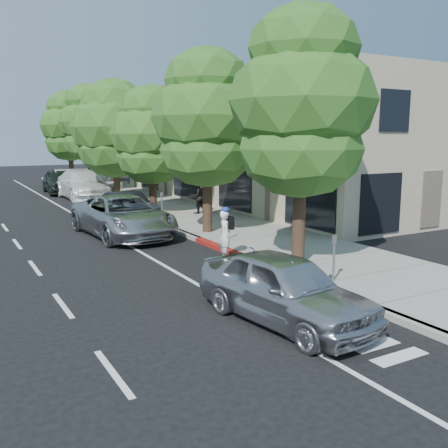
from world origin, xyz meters
TOP-DOWN VIEW (x-y plane):
  - ground at (0.00, 0.00)m, footprint 120.00×120.00m
  - sidewalk at (2.30, 8.00)m, footprint 4.60×56.00m
  - curb at (0.00, 8.00)m, footprint 0.30×56.00m
  - curb_red_segment at (0.00, 1.00)m, footprint 0.32×4.00m
  - storefront_building at (9.60, 18.00)m, footprint 10.00×36.00m
  - street_tree_0 at (0.90, -2.00)m, footprint 4.41×4.41m
  - street_tree_1 at (0.90, 4.00)m, footprint 4.48×4.48m
  - street_tree_2 at (0.90, 10.00)m, footprint 4.22×4.22m
  - street_tree_3 at (0.90, 16.00)m, footprint 5.38×5.38m
  - street_tree_4 at (0.90, 22.00)m, footprint 4.18×4.18m
  - street_tree_5 at (0.90, 28.00)m, footprint 4.62×4.62m
  - cyclist at (-0.60, -0.11)m, footprint 0.57×0.70m
  - bicycle at (-1.80, -3.00)m, footprint 1.99×0.74m
  - silver_suv at (-2.20, 5.50)m, footprint 3.10×6.10m
  - dark_sedan at (-0.69, 9.26)m, footprint 1.97×4.27m
  - white_pickup at (-0.50, 18.59)m, footprint 2.70×6.43m
  - dark_suv_far at (-1.10, 22.67)m, footprint 2.36×5.31m
  - near_car_a at (-2.20, -5.50)m, footprint 2.40×4.70m
  - pedestrian at (2.75, 8.62)m, footprint 0.98×0.85m

SIDE VIEW (x-z plane):
  - ground at x=0.00m, z-range 0.00..0.00m
  - sidewalk at x=2.30m, z-range 0.00..0.15m
  - curb at x=0.00m, z-range 0.00..0.15m
  - curb_red_segment at x=0.00m, z-range 0.00..0.15m
  - bicycle at x=-1.80m, z-range 0.00..1.04m
  - dark_sedan at x=-0.69m, z-range 0.00..1.36m
  - near_car_a at x=-2.20m, z-range 0.00..1.53m
  - silver_suv at x=-2.20m, z-range 0.00..1.65m
  - cyclist at x=-0.60m, z-range 0.00..1.67m
  - dark_suv_far at x=-1.10m, z-range 0.00..1.78m
  - white_pickup at x=-0.50m, z-range 0.00..1.86m
  - pedestrian at x=2.75m, z-range 0.15..1.87m
  - storefront_building at x=9.60m, z-range 0.00..7.00m
  - street_tree_2 at x=0.90m, z-range 0.73..7.34m
  - street_tree_3 at x=0.90m, z-range 0.70..8.19m
  - street_tree_1 at x=0.90m, z-range 0.91..8.43m
  - street_tree_5 at x=0.90m, z-range 0.93..8.65m
  - street_tree_4 at x=0.90m, z-range 1.02..8.73m
  - street_tree_0 at x=0.90m, z-range 1.00..8.82m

